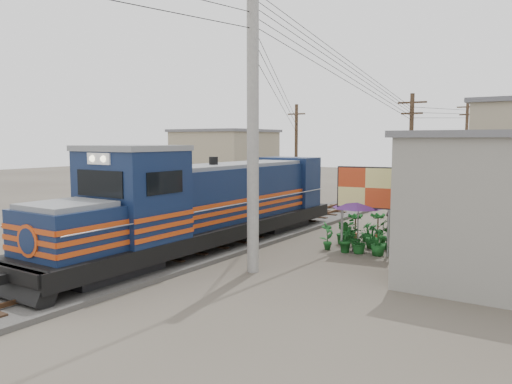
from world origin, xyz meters
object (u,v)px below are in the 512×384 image
Objects in this scene: locomotive at (204,206)px; billboard at (365,190)px; market_umbrella at (358,202)px; vendor at (393,222)px.

locomotive is 4.86× the size of billboard.
billboard is at bearing -40.71° from market_umbrella.
market_umbrella is (-0.42, 0.36, -0.53)m from billboard.
locomotive is 9.02× the size of vendor.
billboard is at bearing 86.75° from vendor.
vendor is (0.69, 2.31, -1.07)m from market_umbrella.
locomotive reaches higher than billboard.
market_umbrella is at bearing 30.42° from locomotive.
vendor is (5.98, 5.41, -0.86)m from locomotive.
vendor is at bearing 42.15° from locomotive.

